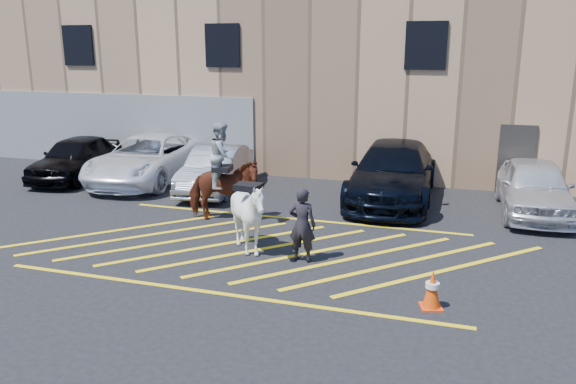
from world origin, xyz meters
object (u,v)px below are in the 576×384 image
(car_silver_sedan, at_px, (216,169))
(car_blue_suv, at_px, (393,172))
(car_white_suv, at_px, (534,187))
(traffic_cone, at_px, (432,289))
(car_black_suv, at_px, (76,158))
(car_white_pickup, at_px, (148,159))
(handler, at_px, (302,225))
(mounted_bay, at_px, (223,182))
(saddled_white, at_px, (249,216))

(car_silver_sedan, bearing_deg, car_blue_suv, -0.87)
(car_white_suv, distance_m, traffic_cone, 7.30)
(car_blue_suv, xyz_separation_m, traffic_cone, (1.59, -7.28, -0.49))
(car_black_suv, height_order, car_white_pickup, car_white_pickup)
(car_black_suv, bearing_deg, car_white_suv, -7.33)
(car_silver_sedan, bearing_deg, car_white_suv, -5.73)
(car_blue_suv, height_order, car_white_suv, car_blue_suv)
(car_white_pickup, distance_m, traffic_cone, 12.35)
(car_white_pickup, height_order, handler, handler)
(car_black_suv, distance_m, mounted_bay, 7.64)
(car_silver_sedan, height_order, car_white_suv, car_white_suv)
(car_white_suv, relative_size, mounted_bay, 1.68)
(car_white_pickup, relative_size, car_silver_sedan, 1.32)
(car_white_suv, distance_m, handler, 7.50)
(handler, relative_size, saddled_white, 0.95)
(car_silver_sedan, height_order, handler, handler)
(car_blue_suv, bearing_deg, mounted_bay, -139.36)
(car_blue_suv, distance_m, mounted_bay, 5.44)
(car_white_pickup, bearing_deg, car_white_suv, -4.82)
(car_black_suv, relative_size, car_white_suv, 0.99)
(car_black_suv, relative_size, traffic_cone, 6.09)
(car_white_pickup, height_order, car_silver_sedan, car_white_pickup)
(car_black_suv, distance_m, car_blue_suv, 11.08)
(car_black_suv, distance_m, handler, 11.11)
(car_white_pickup, bearing_deg, handler, -41.77)
(car_blue_suv, distance_m, handler, 5.89)
(car_silver_sedan, distance_m, saddled_white, 5.88)
(mounted_bay, bearing_deg, car_white_suv, 21.72)
(car_black_suv, height_order, car_silver_sedan, car_black_suv)
(handler, distance_m, mounted_bay, 3.56)
(car_white_suv, xyz_separation_m, mounted_bay, (-8.05, -3.20, 0.32))
(mounted_bay, bearing_deg, car_silver_sedan, 117.66)
(mounted_bay, xyz_separation_m, saddled_white, (1.52, -2.03, -0.20))
(car_white_pickup, distance_m, saddled_white, 8.08)
(car_black_suv, relative_size, car_silver_sedan, 1.04)
(car_blue_suv, xyz_separation_m, car_white_suv, (3.96, -0.38, -0.09))
(car_black_suv, distance_m, car_white_pickup, 2.66)
(car_silver_sedan, bearing_deg, saddled_white, -65.53)
(car_blue_suv, height_order, handler, car_blue_suv)
(car_blue_suv, distance_m, saddled_white, 6.18)
(handler, bearing_deg, car_white_suv, -131.64)
(car_blue_suv, relative_size, mounted_bay, 2.21)
(handler, bearing_deg, car_white_pickup, -35.72)
(car_white_pickup, height_order, car_blue_suv, car_blue_suv)
(car_blue_suv, relative_size, traffic_cone, 8.11)
(car_blue_suv, bearing_deg, handler, -103.14)
(car_black_suv, xyz_separation_m, car_white_suv, (15.03, 0.13, 0.01))
(car_black_suv, bearing_deg, traffic_cone, -35.93)
(handler, bearing_deg, car_silver_sedan, -47.01)
(traffic_cone, bearing_deg, mounted_bay, 146.98)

